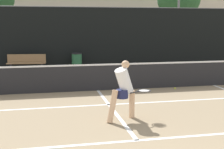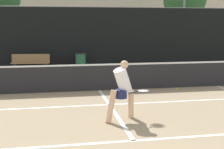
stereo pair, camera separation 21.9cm
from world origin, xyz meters
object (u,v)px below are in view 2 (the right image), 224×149
object	(u,v)px
trash_bin	(81,61)
courtside_bench	(31,62)
parked_car	(89,51)
player_practicing	(123,88)

from	to	relation	value
trash_bin	courtside_bench	bearing A→B (deg)	-175.78
courtside_bench	parked_car	xyz separation A→B (m)	(3.28, 3.61, 0.18)
player_practicing	courtside_bench	size ratio (longest dim) A/B	0.78
courtside_bench	trash_bin	world-z (taller)	same
player_practicing	courtside_bench	bearing A→B (deg)	81.96
courtside_bench	parked_car	distance (m)	4.88
courtside_bench	player_practicing	bearing A→B (deg)	-65.27
trash_bin	parked_car	distance (m)	3.53
courtside_bench	parked_car	size ratio (longest dim) A/B	0.41
courtside_bench	trash_bin	xyz separation A→B (m)	(2.47, 0.18, -0.05)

